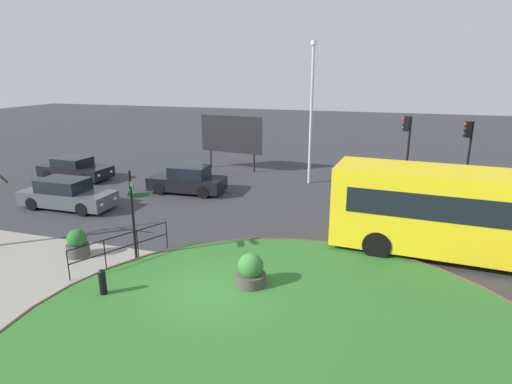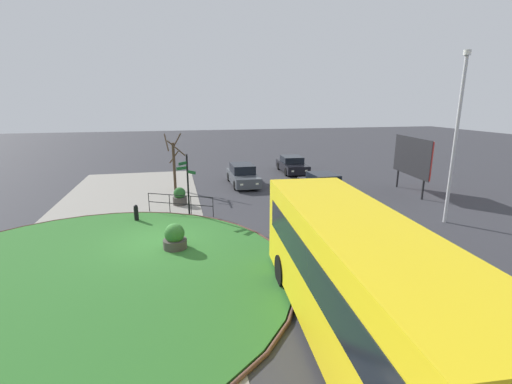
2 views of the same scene
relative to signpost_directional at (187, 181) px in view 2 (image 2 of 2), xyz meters
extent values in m
plane|color=#333338|center=(3.54, -1.39, -1.85)|extent=(120.00, 120.00, 0.00)
cube|color=gray|center=(3.54, -3.34, -1.84)|extent=(32.00, 8.11, 0.02)
cylinder|color=#2D6B28|center=(6.18, -3.75, -1.80)|extent=(14.08, 14.08, 0.10)
torus|color=brown|center=(6.18, -3.75, -1.79)|extent=(14.39, 14.39, 0.11)
cylinder|color=black|center=(-0.05, 0.02, -0.29)|extent=(0.09, 0.09, 3.12)
sphere|color=black|center=(-0.05, 0.02, 1.32)|extent=(0.10, 0.10, 0.10)
cube|color=#195128|center=(0.16, -0.20, 0.93)|extent=(0.39, 0.41, 0.15)
cube|color=#195128|center=(0.07, -0.26, 0.67)|extent=(0.25, 0.51, 0.15)
cube|color=#195128|center=(0.21, 0.23, 0.47)|extent=(0.47, 0.37, 0.15)
cylinder|color=black|center=(0.50, -2.56, -1.48)|extent=(0.21, 0.21, 0.75)
sphere|color=black|center=(0.50, -2.56, -1.07)|extent=(0.20, 0.20, 0.20)
cube|color=black|center=(-0.30, -0.42, -0.83)|extent=(1.70, 3.27, 0.03)
cube|color=black|center=(-0.30, -0.42, -1.29)|extent=(1.70, 3.27, 0.03)
cylinder|color=black|center=(0.53, 1.21, -1.34)|extent=(0.04, 0.04, 1.02)
cylinder|color=black|center=(-0.03, 0.13, -1.34)|extent=(0.04, 0.04, 1.02)
cylinder|color=black|center=(-0.58, -0.96, -1.34)|extent=(0.04, 0.04, 1.02)
cylinder|color=black|center=(-1.14, -2.05, -1.34)|extent=(0.04, 0.04, 1.02)
cube|color=yellow|center=(11.18, 3.50, -0.15)|extent=(9.65, 3.15, 2.86)
cube|color=black|center=(11.09, 2.28, 0.25)|extent=(8.33, 0.65, 0.88)
cube|color=black|center=(11.27, 4.73, 0.25)|extent=(8.33, 0.65, 0.88)
cube|color=black|center=(6.43, 3.86, 0.00)|extent=(0.17, 1.99, 1.10)
cube|color=black|center=(6.43, 3.86, 1.06)|extent=(0.12, 1.34, 0.28)
cylinder|color=black|center=(8.07, 2.62, -1.35)|extent=(1.02, 0.38, 1.00)
cylinder|color=black|center=(8.24, 4.85, -1.35)|extent=(1.02, 0.38, 1.00)
cube|color=#474C51|center=(-6.36, 4.08, -1.34)|extent=(4.57, 1.72, 0.67)
cube|color=black|center=(-6.54, 4.08, -0.70)|extent=(2.22, 1.51, 0.60)
cube|color=#EAEACC|center=(-4.07, 4.60, -1.30)|extent=(0.02, 0.20, 0.12)
cube|color=#EAEACC|center=(-4.07, 3.57, -1.30)|extent=(0.02, 0.20, 0.12)
cylinder|color=black|center=(-4.95, 4.86, -1.53)|extent=(0.64, 0.22, 0.64)
cylinder|color=black|center=(-4.95, 3.31, -1.53)|extent=(0.64, 0.22, 0.64)
cylinder|color=black|center=(-7.78, 4.85, -1.53)|extent=(0.64, 0.22, 0.64)
cylinder|color=black|center=(-7.78, 3.30, -1.53)|extent=(0.64, 0.22, 0.64)
cube|color=black|center=(-2.09, 8.26, -1.33)|extent=(4.12, 1.84, 0.69)
cube|color=black|center=(-1.93, 8.26, -0.67)|extent=(2.02, 1.56, 0.62)
cube|color=#EAEACC|center=(-4.12, 7.68, -1.29)|extent=(0.03, 0.20, 0.12)
cube|color=#EAEACC|center=(-4.15, 8.70, -1.29)|extent=(0.03, 0.20, 0.12)
cylinder|color=black|center=(-3.32, 7.44, -1.53)|extent=(0.65, 0.24, 0.64)
cylinder|color=black|center=(-3.38, 8.98, -1.53)|extent=(0.65, 0.24, 0.64)
cylinder|color=black|center=(-0.81, 7.53, -1.53)|extent=(0.65, 0.24, 0.64)
cylinder|color=black|center=(-0.86, 9.07, -1.53)|extent=(0.65, 0.24, 0.64)
cube|color=black|center=(-9.95, 8.95, -1.35)|extent=(4.53, 2.07, 0.66)
cube|color=black|center=(-10.12, 8.96, -0.77)|extent=(2.08, 1.71, 0.50)
cube|color=#EAEACC|center=(-7.69, 9.36, -1.31)|extent=(0.03, 0.20, 0.12)
cube|color=#EAEACC|center=(-7.76, 8.27, -1.31)|extent=(0.03, 0.20, 0.12)
cylinder|color=black|center=(-8.53, 9.69, -1.53)|extent=(0.65, 0.26, 0.64)
cylinder|color=black|center=(-8.63, 8.04, -1.53)|extent=(0.65, 0.26, 0.64)
cylinder|color=black|center=(-11.27, 9.85, -1.53)|extent=(0.65, 0.26, 0.64)
cylinder|color=black|center=(-11.37, 8.21, -1.53)|extent=(0.65, 0.26, 0.64)
cylinder|color=#B7B7BC|center=(3.87, 12.25, 2.03)|extent=(0.16, 0.16, 7.75)
cylinder|color=silver|center=(3.87, 12.25, 6.02)|extent=(0.32, 0.32, 0.22)
cylinder|color=black|center=(-3.30, 14.38, -0.66)|extent=(0.12, 0.12, 2.38)
cylinder|color=black|center=(-0.06, 13.93, -0.66)|extent=(0.12, 0.12, 2.38)
cube|color=red|center=(-1.68, 14.16, 0.53)|extent=(4.33, 0.71, 2.31)
cube|color=black|center=(-1.69, 14.09, 0.53)|extent=(4.42, 0.64, 2.41)
cylinder|color=#47423D|center=(4.46, -0.74, -1.62)|extent=(0.94, 0.94, 0.46)
sphere|color=#33702D|center=(4.46, -0.74, -1.13)|extent=(0.80, 0.80, 0.80)
cylinder|color=#47423D|center=(-2.15, -0.41, -1.62)|extent=(0.80, 0.80, 0.46)
sphere|color=#286028|center=(-2.15, -0.41, -1.17)|extent=(0.68, 0.68, 0.68)
cylinder|color=#423323|center=(-5.82, -0.63, -0.27)|extent=(0.18, 0.18, 3.16)
cylinder|color=#423323|center=(-6.12, -0.62, 0.33)|extent=(0.12, 0.66, 0.84)
cylinder|color=#423323|center=(-5.29, -0.44, 1.02)|extent=(0.49, 1.15, 1.09)
cylinder|color=#423323|center=(-5.72, -1.04, 1.36)|extent=(0.90, 0.31, 1.06)
cylinder|color=#423323|center=(-6.10, -0.39, 1.38)|extent=(0.59, 0.65, 1.07)
camera|label=1|loc=(8.11, -11.89, 4.59)|focal=29.77mm
camera|label=2|loc=(18.23, -0.56, 3.96)|focal=25.26mm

